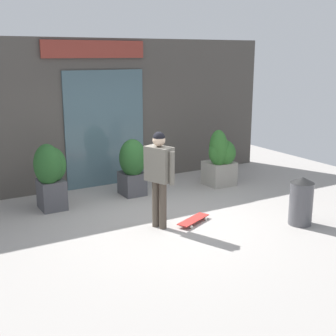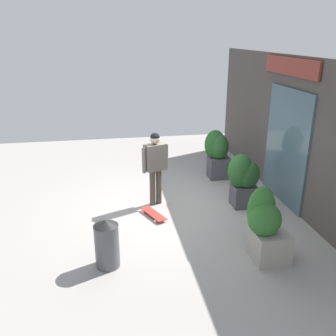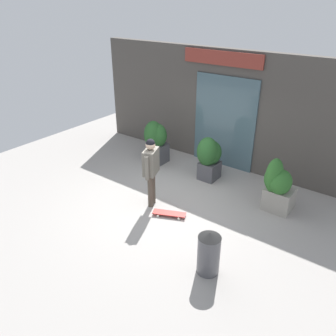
% 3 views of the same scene
% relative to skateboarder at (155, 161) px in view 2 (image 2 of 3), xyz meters
% --- Properties ---
extents(ground_plane, '(12.00, 12.00, 0.00)m').
position_rel_skateboarder_xyz_m(ground_plane, '(0.23, 0.27, -1.04)').
color(ground_plane, '#9E9993').
extents(building_facade, '(8.62, 0.31, 3.27)m').
position_rel_skateboarder_xyz_m(building_facade, '(0.23, 3.08, 0.59)').
color(building_facade, '#4C4742').
rests_on(building_facade, ground_plane).
extents(skateboarder, '(0.41, 0.61, 1.69)m').
position_rel_skateboarder_xyz_m(skateboarder, '(0.00, 0.00, 0.00)').
color(skateboarder, '#4C4238').
rests_on(skateboarder, ground_plane).
extents(skateboard, '(0.77, 0.50, 0.08)m').
position_rel_skateboarder_xyz_m(skateboard, '(0.62, -0.14, -0.98)').
color(skateboard, red).
rests_on(skateboard, ground_plane).
extents(planter_box_left, '(0.64, 0.67, 1.31)m').
position_rel_skateboarder_xyz_m(planter_box_left, '(-1.36, 1.85, -0.26)').
color(planter_box_left, '#47474C').
rests_on(planter_box_left, ground_plane).
extents(planter_box_right, '(0.68, 0.72, 1.31)m').
position_rel_skateboarder_xyz_m(planter_box_right, '(2.44, 1.53, -0.38)').
color(planter_box_right, gray).
rests_on(planter_box_right, ground_plane).
extents(planter_box_mid, '(0.59, 0.70, 1.23)m').
position_rel_skateboarder_xyz_m(planter_box_mid, '(0.42, 1.91, -0.36)').
color(planter_box_mid, '#47474C').
rests_on(planter_box_mid, ground_plane).
extents(trash_bin, '(0.41, 0.41, 0.86)m').
position_rel_skateboarder_xyz_m(trash_bin, '(2.23, -1.12, -0.60)').
color(trash_bin, '#4C4C51').
rests_on(trash_bin, ground_plane).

